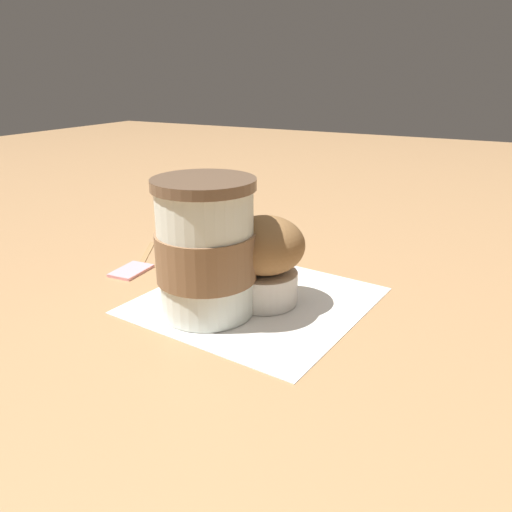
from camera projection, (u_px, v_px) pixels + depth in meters
ground_plane at (256, 301)px, 0.52m from camera, size 3.00×3.00×0.00m
paper_napkin at (256, 300)px, 0.52m from camera, size 0.24×0.24×0.00m
coffee_cup at (206, 249)px, 0.48m from camera, size 0.10×0.10×0.13m
muffin at (264, 258)px, 0.50m from camera, size 0.08×0.08×0.09m
banana at (241, 254)px, 0.61m from camera, size 0.09×0.15×0.03m
sugar_packet at (129, 270)px, 0.59m from camera, size 0.05×0.03×0.01m
wooden_stirrer at (146, 255)px, 0.65m from camera, size 0.10×0.06×0.00m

